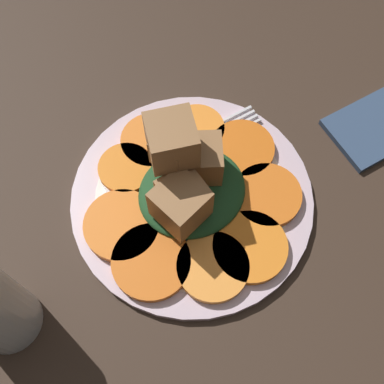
# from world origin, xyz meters

# --- Properties ---
(table_slab) EXTENTS (1.20, 1.20, 0.02)m
(table_slab) POSITION_xyz_m (0.00, 0.00, 0.01)
(table_slab) COLOR #38281E
(table_slab) RESTS_ON ground
(plate) EXTENTS (0.26, 0.26, 0.01)m
(plate) POSITION_xyz_m (0.00, 0.00, 0.03)
(plate) COLOR silver
(plate) RESTS_ON table_slab
(carrot_slice_0) EXTENTS (0.08, 0.08, 0.01)m
(carrot_slice_0) POSITION_xyz_m (0.07, 0.04, 0.04)
(carrot_slice_0) COLOR orange
(carrot_slice_0) RESTS_ON plate
(carrot_slice_1) EXTENTS (0.07, 0.07, 0.01)m
(carrot_slice_1) POSITION_xyz_m (0.02, 0.08, 0.04)
(carrot_slice_1) COLOR #F99438
(carrot_slice_1) RESTS_ON plate
(carrot_slice_2) EXTENTS (0.08, 0.08, 0.01)m
(carrot_slice_2) POSITION_xyz_m (-0.02, 0.08, 0.04)
(carrot_slice_2) COLOR orange
(carrot_slice_2) RESTS_ON plate
(carrot_slice_3) EXTENTS (0.07, 0.07, 0.01)m
(carrot_slice_3) POSITION_xyz_m (-0.07, 0.04, 0.04)
(carrot_slice_3) COLOR orange
(carrot_slice_3) RESTS_ON plate
(carrot_slice_4) EXTENTS (0.07, 0.07, 0.01)m
(carrot_slice_4) POSITION_xyz_m (-0.08, -0.02, 0.04)
(carrot_slice_4) COLOR orange
(carrot_slice_4) RESTS_ON plate
(carrot_slice_5) EXTENTS (0.06, 0.06, 0.01)m
(carrot_slice_5) POSITION_xyz_m (-0.04, -0.07, 0.04)
(carrot_slice_5) COLOR orange
(carrot_slice_5) RESTS_ON plate
(carrot_slice_6) EXTENTS (0.07, 0.07, 0.01)m
(carrot_slice_6) POSITION_xyz_m (0.01, -0.08, 0.04)
(carrot_slice_6) COLOR orange
(carrot_slice_6) RESTS_ON plate
(carrot_slice_7) EXTENTS (0.06, 0.06, 0.01)m
(carrot_slice_7) POSITION_xyz_m (0.05, -0.06, 0.04)
(carrot_slice_7) COLOR orange
(carrot_slice_7) RESTS_ON plate
(carrot_slice_8) EXTENTS (0.08, 0.08, 0.01)m
(carrot_slice_8) POSITION_xyz_m (0.08, -0.01, 0.04)
(carrot_slice_8) COLOR orange
(carrot_slice_8) RESTS_ON plate
(center_pile) EXTENTS (0.11, 0.10, 0.11)m
(center_pile) POSITION_xyz_m (0.00, -0.00, 0.07)
(center_pile) COLOR #1E4723
(center_pile) RESTS_ON plate
(fork) EXTENTS (0.19, 0.02, 0.00)m
(fork) POSITION_xyz_m (-0.02, -0.05, 0.03)
(fork) COLOR silver
(fork) RESTS_ON plate
(napkin) EXTENTS (0.13, 0.08, 0.01)m
(napkin) POSITION_xyz_m (-0.24, 0.03, 0.02)
(napkin) COLOR #334766
(napkin) RESTS_ON table_slab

